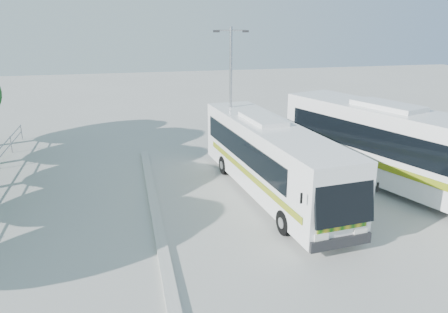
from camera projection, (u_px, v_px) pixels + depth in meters
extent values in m
plane|color=#A8A8A2|center=(217.00, 224.00, 17.17)|extent=(100.00, 100.00, 0.00)
cube|color=#B2B2AD|center=(154.00, 207.00, 18.51)|extent=(0.40, 16.00, 0.15)
cylinder|color=gray|center=(18.00, 136.00, 27.86)|extent=(0.06, 0.06, 1.00)
cube|color=white|center=(270.00, 157.00, 19.52)|extent=(3.53, 11.62, 2.91)
cube|color=black|center=(344.00, 198.00, 14.23)|extent=(2.23, 0.66, 1.85)
cube|color=black|center=(241.00, 148.00, 19.56)|extent=(0.98, 9.11, 1.05)
cube|color=black|center=(289.00, 144.00, 20.30)|extent=(0.98, 9.11, 1.05)
cube|color=#165E0D|center=(247.00, 174.00, 19.06)|extent=(1.04, 9.87, 0.27)
cylinder|color=black|center=(285.00, 222.00, 16.24)|extent=(0.38, 0.98, 0.95)
cylinder|color=black|center=(335.00, 214.00, 16.91)|extent=(0.38, 0.98, 0.95)
cylinder|color=black|center=(224.00, 165.00, 22.51)|extent=(0.38, 0.98, 0.95)
cylinder|color=black|center=(263.00, 161.00, 23.18)|extent=(0.38, 0.98, 0.95)
cube|color=white|center=(403.00, 148.00, 19.98)|extent=(6.95, 13.30, 3.34)
cube|color=black|center=(372.00, 140.00, 19.68)|extent=(3.54, 9.93, 1.20)
cube|color=black|center=(411.00, 132.00, 21.10)|extent=(3.54, 9.93, 1.20)
cube|color=#0F4F0B|center=(388.00, 168.00, 19.20)|extent=(3.81, 10.75, 0.31)
cylinder|color=black|center=(323.00, 162.00, 22.81)|extent=(0.67, 1.14, 1.09)
cylinder|color=black|center=(356.00, 154.00, 24.07)|extent=(0.67, 1.14, 1.09)
cylinder|color=#989AA0|center=(231.00, 99.00, 22.80)|extent=(0.18, 0.18, 7.31)
cylinder|color=#989AA0|center=(231.00, 30.00, 21.73)|extent=(1.42, 0.49, 0.07)
cube|color=black|center=(216.00, 31.00, 21.79)|extent=(0.35, 0.25, 0.11)
cube|color=black|center=(246.00, 31.00, 21.70)|extent=(0.35, 0.25, 0.11)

